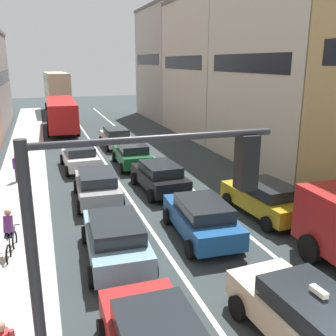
% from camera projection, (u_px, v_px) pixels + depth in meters
% --- Properties ---
extents(sidewalk_left, '(2.60, 64.00, 0.14)m').
position_uv_depth(sidewalk_left, '(24.00, 168.00, 23.42)').
color(sidewalk_left, '#B5B5B5').
rests_on(sidewalk_left, ground).
extents(lane_stripe_left, '(0.16, 60.00, 0.01)m').
position_uv_depth(lane_stripe_left, '(105.00, 162.00, 24.97)').
color(lane_stripe_left, silver).
rests_on(lane_stripe_left, ground).
extents(lane_stripe_right, '(0.16, 60.00, 0.01)m').
position_uv_depth(lane_stripe_right, '(154.00, 158.00, 26.01)').
color(lane_stripe_right, silver).
rests_on(lane_stripe_right, ground).
extents(building_row_right, '(7.20, 43.90, 12.63)m').
position_uv_depth(building_row_right, '(251.00, 66.00, 28.59)').
color(building_row_right, '#B2ADA3').
rests_on(building_row_right, ground).
extents(traffic_light_pole, '(3.58, 0.38, 5.50)m').
position_uv_depth(traffic_light_pole, '(125.00, 249.00, 5.45)').
color(traffic_light_pole, '#2D2D33').
rests_on(traffic_light_pole, ground).
extents(taxi_centre_lane_front, '(2.28, 4.40, 1.66)m').
position_uv_depth(taxi_centre_lane_front, '(310.00, 319.00, 8.58)').
color(taxi_centre_lane_front, beige).
rests_on(taxi_centre_lane_front, ground).
extents(sedan_centre_lane_second, '(2.25, 4.39, 1.49)m').
position_uv_depth(sedan_centre_lane_second, '(202.00, 217.00, 14.17)').
color(sedan_centre_lane_second, '#194C8C').
rests_on(sedan_centre_lane_second, ground).
extents(wagon_left_lane_second, '(2.23, 4.38, 1.49)m').
position_uv_depth(wagon_left_lane_second, '(116.00, 238.00, 12.52)').
color(wagon_left_lane_second, '#759EB7').
rests_on(wagon_left_lane_second, ground).
extents(hatchback_centre_lane_third, '(2.20, 4.37, 1.49)m').
position_uv_depth(hatchback_centre_lane_third, '(159.00, 176.00, 19.25)').
color(hatchback_centre_lane_third, black).
rests_on(hatchback_centre_lane_third, ground).
extents(sedan_left_lane_third, '(2.21, 4.37, 1.49)m').
position_uv_depth(sedan_left_lane_third, '(97.00, 185.00, 17.81)').
color(sedan_left_lane_third, gray).
rests_on(sedan_left_lane_third, ground).
extents(coupe_centre_lane_fourth, '(2.19, 4.36, 1.49)m').
position_uv_depth(coupe_centre_lane_fourth, '(132.00, 154.00, 23.84)').
color(coupe_centre_lane_fourth, '#19592D').
rests_on(coupe_centre_lane_fourth, ground).
extents(sedan_left_lane_fourth, '(2.21, 4.37, 1.49)m').
position_uv_depth(sedan_left_lane_fourth, '(80.00, 156.00, 23.24)').
color(sedan_left_lane_fourth, silver).
rests_on(sedan_left_lane_fourth, ground).
extents(sedan_centre_lane_fifth, '(2.10, 4.32, 1.49)m').
position_uv_depth(sedan_centre_lane_fifth, '(116.00, 137.00, 29.21)').
color(sedan_centre_lane_fifth, beige).
rests_on(sedan_centre_lane_fifth, ground).
extents(sedan_right_lane_behind_truck, '(2.30, 4.41, 1.49)m').
position_uv_depth(sedan_right_lane_behind_truck, '(265.00, 198.00, 16.17)').
color(sedan_right_lane_behind_truck, '#B29319').
rests_on(sedan_right_lane_behind_truck, ground).
extents(bus_mid_queue_primary, '(2.98, 10.55, 2.90)m').
position_uv_depth(bus_mid_queue_primary, '(61.00, 112.00, 36.02)').
color(bus_mid_queue_primary, '#B21919').
rests_on(bus_mid_queue_primary, ground).
extents(bus_far_queue_secondary, '(3.05, 10.58, 5.06)m').
position_uv_depth(bus_far_queue_secondary, '(57.00, 91.00, 48.08)').
color(bus_far_queue_secondary, '#BFB793').
rests_on(bus_far_queue_secondary, ground).
extents(cyclist_on_sidewalk, '(0.50, 1.72, 1.72)m').
position_uv_depth(cyclist_on_sidewalk, '(10.00, 234.00, 12.68)').
color(cyclist_on_sidewalk, black).
rests_on(cyclist_on_sidewalk, ground).
extents(pedestrian_near_kerb, '(0.42, 0.40, 1.66)m').
position_uv_depth(pedestrian_near_kerb, '(17.00, 167.00, 20.45)').
color(pedestrian_near_kerb, '#262D47').
rests_on(pedestrian_near_kerb, ground).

